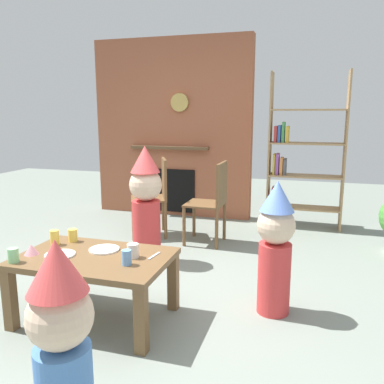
{
  "coord_description": "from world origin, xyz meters",
  "views": [
    {
      "loc": [
        1.05,
        -2.63,
        1.41
      ],
      "look_at": [
        0.15,
        0.4,
        0.78
      ],
      "focal_mm": 37.1,
      "sensor_mm": 36.0,
      "label": 1
    }
  ],
  "objects": [
    {
      "name": "paper_plate_front",
      "position": [
        -0.3,
        -0.25,
        0.47
      ],
      "size": [
        0.21,
        0.21,
        0.01
      ],
      "primitive_type": "cylinder",
      "color": "white",
      "rests_on": "coffee_table"
    },
    {
      "name": "birthday_cake_slice",
      "position": [
        -0.74,
        -0.47,
        0.49
      ],
      "size": [
        0.1,
        0.1,
        0.07
      ],
      "primitive_type": "cone",
      "color": "pink",
      "rests_on": "coffee_table"
    },
    {
      "name": "bookshelf",
      "position": [
        0.93,
        2.4,
        0.89
      ],
      "size": [
        0.9,
        0.28,
        1.9
      ],
      "color": "#9E7A51",
      "rests_on": "ground_plane"
    },
    {
      "name": "dining_chair_middle",
      "position": [
        0.08,
        1.45,
        0.51
      ],
      "size": [
        0.41,
        0.41,
        0.9
      ],
      "rotation": [
        0.0,
        0.0,
        3.12
      ],
      "color": "brown",
      "rests_on": "ground_plane"
    },
    {
      "name": "paper_cup_far_left",
      "position": [
        -0.05,
        -0.33,
        0.51
      ],
      "size": [
        0.08,
        0.08,
        0.09
      ],
      "primitive_type": "cylinder",
      "color": "silver",
      "rests_on": "coffee_table"
    },
    {
      "name": "paper_cup_far_right",
      "position": [
        -0.62,
        -0.14,
        0.51
      ],
      "size": [
        0.07,
        0.07,
        0.1
      ],
      "primitive_type": "cylinder",
      "color": "#F2CC4C",
      "rests_on": "coffee_table"
    },
    {
      "name": "paper_plate_rear",
      "position": [
        -0.54,
        -0.43,
        0.47
      ],
      "size": [
        0.2,
        0.2,
        0.01
      ],
      "primitive_type": "cylinder",
      "color": "white",
      "rests_on": "coffee_table"
    },
    {
      "name": "dining_chair_left",
      "position": [
        -0.63,
        1.57,
        0.51
      ],
      "size": [
        0.53,
        0.53,
        0.9
      ],
      "rotation": [
        0.0,
        0.0,
        3.58
      ],
      "color": "brown",
      "rests_on": "ground_plane"
    },
    {
      "name": "paper_cup_near_right",
      "position": [
        -0.75,
        -0.63,
        0.51
      ],
      "size": [
        0.07,
        0.07,
        0.09
      ],
      "primitive_type": "cylinder",
      "color": "#8CD18C",
      "rests_on": "coffee_table"
    },
    {
      "name": "child_by_the_chairs",
      "position": [
        -0.41,
        0.76,
        0.59
      ],
      "size": [
        0.31,
        0.31,
        1.11
      ],
      "rotation": [
        0.0,
        0.0,
        -1.48
      ],
      "color": "#D13838",
      "rests_on": "ground_plane"
    },
    {
      "name": "paper_cup_near_left",
      "position": [
        -0.71,
        -0.24,
        0.51
      ],
      "size": [
        0.06,
        0.06,
        0.11
      ],
      "primitive_type": "cylinder",
      "color": "#F2CC4C",
      "rests_on": "coffee_table"
    },
    {
      "name": "paper_cup_center",
      "position": [
        -0.03,
        -0.46,
        0.51
      ],
      "size": [
        0.06,
        0.06,
        0.1
      ],
      "primitive_type": "cylinder",
      "color": "#669EE0",
      "rests_on": "coffee_table"
    },
    {
      "name": "table_fork",
      "position": [
        0.08,
        -0.26,
        0.46
      ],
      "size": [
        0.04,
        0.15,
        0.01
      ],
      "primitive_type": "cube",
      "rotation": [
        0.0,
        0.0,
        1.43
      ],
      "color": "silver",
      "rests_on": "coffee_table"
    },
    {
      "name": "ground_plane",
      "position": [
        0.0,
        0.0,
        0.0
      ],
      "size": [
        12.0,
        12.0,
        0.0
      ],
      "primitive_type": "plane",
      "color": "gray"
    },
    {
      "name": "brick_fireplace_feature",
      "position": [
        -0.79,
        2.6,
        1.19
      ],
      "size": [
        2.2,
        0.28,
        2.4
      ],
      "color": "#935138",
      "rests_on": "ground_plane"
    },
    {
      "name": "child_in_pink",
      "position": [
        0.86,
        0.07,
        0.51
      ],
      "size": [
        0.27,
        0.27,
        0.96
      ],
      "rotation": [
        0.0,
        0.0,
        -2.78
      ],
      "color": "#D13838",
      "rests_on": "ground_plane"
    },
    {
      "name": "coffee_table",
      "position": [
        -0.31,
        -0.37,
        0.39
      ],
      "size": [
        1.02,
        0.66,
        0.46
      ],
      "color": "brown",
      "rests_on": "ground_plane"
    },
    {
      "name": "child_with_cone_hat",
      "position": [
        0.16,
        -1.42,
        0.5
      ],
      "size": [
        0.26,
        0.26,
        0.95
      ],
      "rotation": [
        0.0,
        0.0,
        1.99
      ],
      "color": "#4C7FC6",
      "rests_on": "ground_plane"
    }
  ]
}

